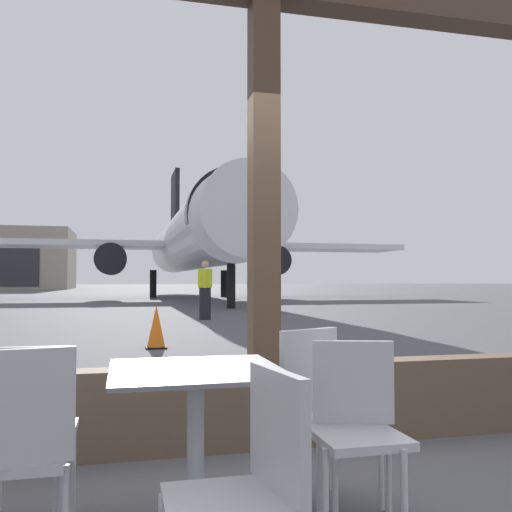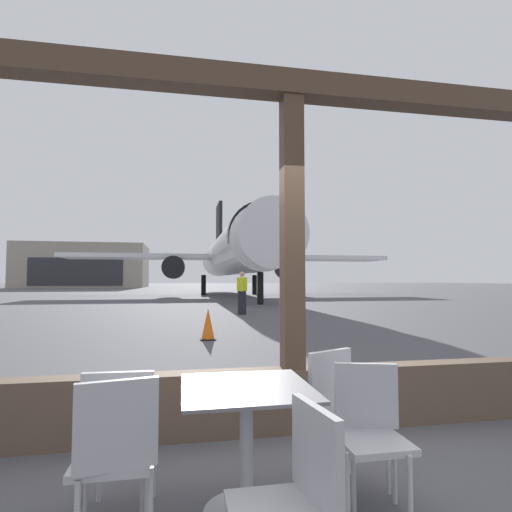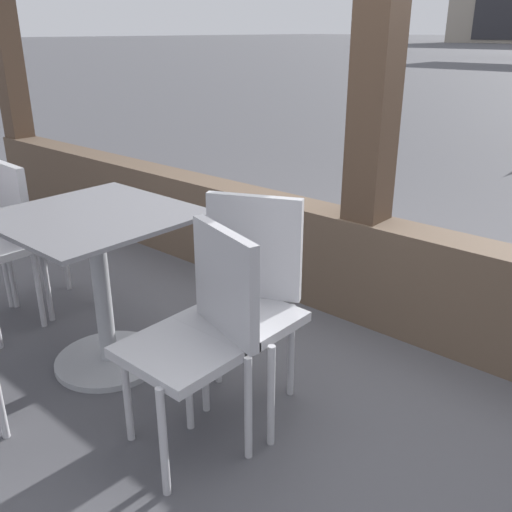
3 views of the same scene
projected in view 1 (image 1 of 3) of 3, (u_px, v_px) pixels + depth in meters
ground_plane at (136, 295)px, 42.71m from camera, size 220.00×220.00×0.00m
window_frame at (264, 267)px, 3.92m from camera, size 7.69×0.24×3.45m
dining_table at (196, 439)px, 2.52m from camera, size 0.78×0.78×0.77m
cafe_chair_window_left at (250, 479)px, 1.79m from camera, size 0.44×0.44×0.87m
cafe_chair_window_right at (322, 400)px, 2.92m from camera, size 0.51×0.51×0.90m
cafe_chair_aisle_left at (18, 442)px, 2.12m from camera, size 0.45×0.45×0.92m
cafe_chair_aisle_right at (356, 417)px, 2.63m from camera, size 0.47×0.47×0.87m
cafe_chair_side_extra at (26, 424)px, 2.43m from camera, size 0.41×0.41×0.89m
airplane at (195, 240)px, 34.47m from camera, size 28.85×31.51×10.61m
ground_crew_worker at (205, 289)px, 16.18m from camera, size 0.40×0.56×1.74m
traffic_cone at (156, 328)px, 9.41m from camera, size 0.36×0.36×0.74m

